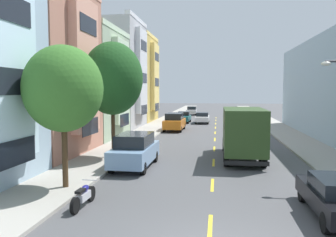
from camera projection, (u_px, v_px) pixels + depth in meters
ground_plane at (215, 129)px, 38.62m from camera, size 160.00×160.00×0.00m
sidewalk_left at (150, 130)px, 37.65m from camera, size 3.20×120.00×0.14m
sidewalk_right at (284, 132)px, 35.63m from camera, size 3.20×120.00×0.14m
lane_centerline_dashes at (215, 136)px, 33.19m from camera, size 0.14×47.20×0.01m
townhouse_second_terracotta at (5, 73)px, 23.30m from camera, size 11.64×8.29×11.47m
townhouse_third_sage at (54, 86)px, 31.83m from camera, size 13.07×8.29×10.01m
townhouse_fourth_dove_grey at (94, 76)px, 40.00m from camera, size 11.74×8.29×12.55m
townhouse_fifth_mustard at (110, 81)px, 48.51m from camera, size 13.33×8.29×11.98m
street_tree_nearest at (63, 89)px, 14.77m from camera, size 3.42×3.42×6.19m
street_tree_second at (113, 79)px, 21.68m from camera, size 3.84×3.84×7.30m
delivery_box_truck at (243, 130)px, 21.80m from camera, size 2.41×7.26×3.27m
parked_suv_orange at (175, 122)px, 37.46m from camera, size 2.03×4.83×1.93m
parked_suv_sky at (135, 150)px, 19.52m from camera, size 2.01×4.82×1.93m
parked_hatchback_silver at (192, 111)px, 61.91m from camera, size 1.79×4.02×1.50m
parked_hatchback_teal at (184, 117)px, 46.81m from camera, size 1.83×4.04×1.50m
moving_white_sedan at (202, 118)px, 46.19m from camera, size 1.80×4.50×1.43m
parked_motorcycle at (83, 196)px, 12.85m from camera, size 0.62×2.05×0.90m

